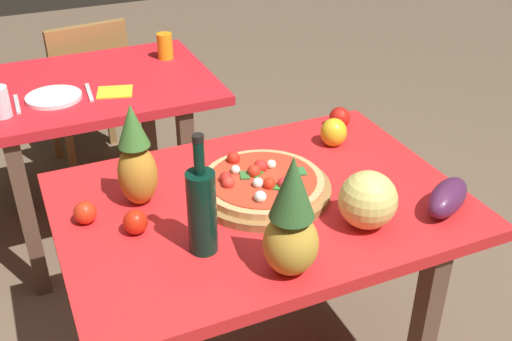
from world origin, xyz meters
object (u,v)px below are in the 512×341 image
(melon, at_px, (368,200))
(tomato_at_corner, at_px, (85,213))
(dinner_plate, at_px, (54,97))
(tomato_by_bottle, at_px, (135,222))
(drinking_glass_water, at_px, (0,102))
(napkin_folded, at_px, (115,92))
(dining_chair, at_px, (88,88))
(pineapple_right, at_px, (291,223))
(pineapple_left, at_px, (136,160))
(wine_bottle, at_px, (202,209))
(drinking_glass_juice, at_px, (165,46))
(knife_utensil, at_px, (89,92))
(tomato_beside_pepper, at_px, (340,118))
(pizza_board, at_px, (263,189))
(pizza, at_px, (261,181))
(display_table, at_px, (261,226))
(fork_utensil, at_px, (17,104))
(background_table, at_px, (88,107))
(eggplant, at_px, (448,197))
(bell_pepper, at_px, (334,132))

(melon, xyz_separation_m, tomato_at_corner, (-0.71, 0.33, -0.05))
(melon, relative_size, dinner_plate, 0.74)
(tomato_by_bottle, height_order, drinking_glass_water, drinking_glass_water)
(melon, relative_size, napkin_folded, 1.17)
(dining_chair, distance_m, dinner_plate, 0.81)
(pineapple_right, bearing_deg, pineapple_left, 120.23)
(wine_bottle, height_order, drinking_glass_juice, wine_bottle)
(tomato_by_bottle, relative_size, knife_utensil, 0.38)
(tomato_beside_pepper, relative_size, dinner_plate, 0.35)
(pizza_board, bearing_deg, pizza, 154.93)
(display_table, distance_m, pineapple_right, 0.41)
(fork_utensil, bearing_deg, pineapple_left, -71.92)
(pineapple_left, bearing_deg, tomato_beside_pepper, 13.40)
(background_table, height_order, drinking_glass_juice, drinking_glass_juice)
(drinking_glass_water, relative_size, napkin_folded, 0.84)
(drinking_glass_water, xyz_separation_m, dinner_plate, (0.20, 0.08, -0.05))
(display_table, height_order, drinking_glass_water, drinking_glass_water)
(pizza, relative_size, tomato_beside_pepper, 4.78)
(background_table, height_order, pizza, pizza)
(eggplant, height_order, napkin_folded, eggplant)
(display_table, relative_size, melon, 7.24)
(bell_pepper, bearing_deg, display_table, -149.82)
(tomato_at_corner, bearing_deg, pizza, -6.49)
(background_table, height_order, tomato_beside_pepper, tomato_beside_pepper)
(drinking_glass_water, relative_size, fork_utensil, 0.65)
(knife_utensil, bearing_deg, tomato_at_corner, -97.25)
(dining_chair, xyz_separation_m, bell_pepper, (0.60, -1.50, 0.32))
(napkin_folded, bearing_deg, melon, -69.86)
(melon, bearing_deg, display_table, 132.94)
(eggplant, height_order, drinking_glass_juice, drinking_glass_juice)
(tomato_by_bottle, distance_m, knife_utensil, 1.01)
(pizza_board, xyz_separation_m, bell_pepper, (0.35, 0.18, 0.03))
(wine_bottle, relative_size, dinner_plate, 1.54)
(tomato_at_corner, bearing_deg, eggplant, -20.61)
(dining_chair, relative_size, bell_pepper, 8.47)
(pizza_board, xyz_separation_m, tomato_at_corner, (-0.52, 0.06, 0.02))
(pineapple_left, relative_size, melon, 1.94)
(pineapple_right, bearing_deg, pizza, 77.08)
(fork_utensil, height_order, knife_utensil, same)
(dining_chair, bearing_deg, eggplant, 101.82)
(background_table, xyz_separation_m, tomato_beside_pepper, (0.78, -0.79, 0.15))
(display_table, relative_size, pizza_board, 2.86)
(background_table, height_order, dining_chair, dining_chair)
(drinking_glass_juice, bearing_deg, pizza_board, -92.87)
(dining_chair, distance_m, wine_bottle, 1.91)
(melon, distance_m, knife_utensil, 1.34)
(display_table, distance_m, napkin_folded, 0.99)
(tomato_by_bottle, bearing_deg, drinking_glass_water, 106.86)
(wine_bottle, bearing_deg, pineapple_right, -44.90)
(bell_pepper, xyz_separation_m, tomato_beside_pepper, (0.09, 0.10, -0.01))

